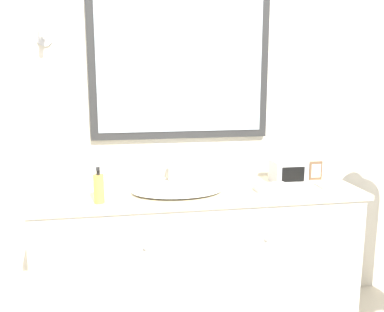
# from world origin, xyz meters

# --- Properties ---
(wall_back) EXTENTS (8.00, 0.18, 2.55)m
(wall_back) POSITION_xyz_m (-0.00, 0.62, 1.28)
(wall_back) COLOR silver
(wall_back) RESTS_ON ground_plane
(vanity_counter) EXTENTS (1.86, 0.56, 0.86)m
(vanity_counter) POSITION_xyz_m (0.00, 0.31, 0.43)
(vanity_counter) COLOR beige
(vanity_counter) RESTS_ON ground_plane
(sink_basin) EXTENTS (0.52, 0.41, 0.17)m
(sink_basin) POSITION_xyz_m (-0.12, 0.29, 0.88)
(sink_basin) COLOR white
(sink_basin) RESTS_ON vanity_counter
(soap_bottle) EXTENTS (0.05, 0.05, 0.19)m
(soap_bottle) POSITION_xyz_m (-0.55, 0.16, 0.94)
(soap_bottle) COLOR gold
(soap_bottle) RESTS_ON vanity_counter
(appliance_box) EXTENTS (0.20, 0.15, 0.13)m
(appliance_box) POSITION_xyz_m (0.57, 0.39, 0.93)
(appliance_box) COLOR #BCBCC1
(appliance_box) RESTS_ON vanity_counter
(picture_frame) EXTENTS (0.08, 0.01, 0.12)m
(picture_frame) POSITION_xyz_m (0.77, 0.42, 0.92)
(picture_frame) COLOR brown
(picture_frame) RESTS_ON vanity_counter
(hand_towel_near_sink) EXTENTS (0.18, 0.10, 0.04)m
(hand_towel_near_sink) POSITION_xyz_m (0.40, 0.22, 0.88)
(hand_towel_near_sink) COLOR white
(hand_towel_near_sink) RESTS_ON vanity_counter
(hand_towel_far_corner) EXTENTS (0.16, 0.10, 0.04)m
(hand_towel_far_corner) POSITION_xyz_m (-0.78, 0.43, 0.88)
(hand_towel_far_corner) COLOR white
(hand_towel_far_corner) RESTS_ON vanity_counter
(metal_tray) EXTENTS (0.17, 0.12, 0.01)m
(metal_tray) POSITION_xyz_m (0.80, 0.26, 0.87)
(metal_tray) COLOR silver
(metal_tray) RESTS_ON vanity_counter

